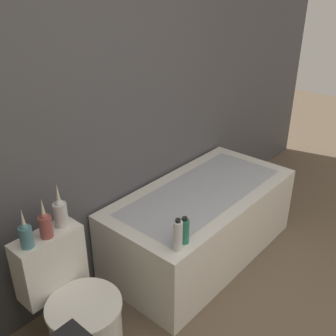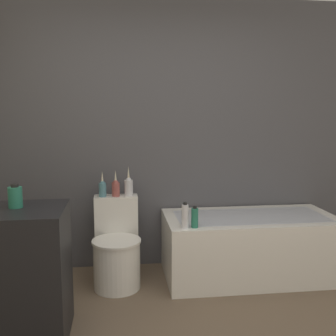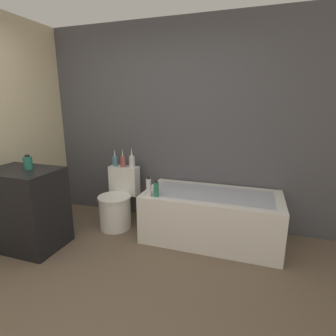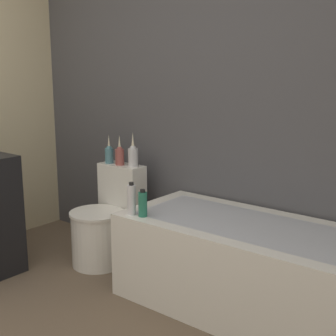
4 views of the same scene
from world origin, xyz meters
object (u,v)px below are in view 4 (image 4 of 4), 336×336
bathtub (242,265)px  shampoo_bottle_short (143,204)px  vase_gold (109,154)px  vase_bronze (133,155)px  toilet (104,224)px  shampoo_bottle_tall (132,199)px  vase_silver (120,155)px

bathtub → shampoo_bottle_short: (-0.58, -0.29, 0.37)m
vase_gold → vase_bronze: size_ratio=0.86×
bathtub → vase_bronze: (-1.11, 0.19, 0.56)m
toilet → shampoo_bottle_tall: bearing=-26.2°
toilet → shampoo_bottle_short: bearing=-22.0°
bathtub → toilet: toilet is taller
bathtub → shampoo_bottle_short: 0.75m
vase_bronze → bathtub: bearing=-9.7°
bathtub → toilet: size_ratio=2.07×
toilet → vase_gold: (-0.12, 0.19, 0.53)m
vase_gold → shampoo_bottle_short: vase_gold is taller
shampoo_bottle_short → shampoo_bottle_tall: bearing=-168.9°
bathtub → vase_bronze: bearing=170.3°
bathtub → vase_bronze: 1.26m
vase_gold → shampoo_bottle_short: 0.91m
toilet → vase_silver: size_ratio=3.13×
bathtub → vase_silver: 1.36m
toilet → vase_bronze: 0.60m
toilet → vase_gold: vase_gold is taller
bathtub → shampoo_bottle_tall: size_ratio=7.16×
shampoo_bottle_short → vase_bronze: bearing=137.7°
vase_gold → vase_bronze: vase_bronze is taller
toilet → shampoo_bottle_short: toilet is taller
vase_silver → vase_bronze: size_ratio=0.90×
vase_gold → shampoo_bottle_short: bearing=-30.5°
vase_silver → shampoo_bottle_short: 0.81m
toilet → shampoo_bottle_tall: shampoo_bottle_tall is taller
bathtub → vase_gold: size_ratio=6.72×
bathtub → vase_bronze: vase_bronze is taller
bathtub → toilet: (-1.23, -0.03, 0.02)m
vase_silver → vase_bronze: 0.12m
toilet → shampoo_bottle_short: 0.78m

